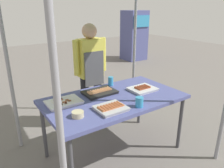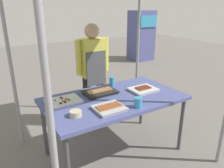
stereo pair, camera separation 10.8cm
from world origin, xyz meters
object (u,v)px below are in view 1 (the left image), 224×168
object	(u,v)px
drink_cup_near_edge	(139,102)
tray_spring_rolls	(111,108)
stall_table	(114,102)
condiment_bowl	(78,114)
vendor_woman	(91,68)
tray_meat_skewers	(64,102)
neighbor_stall_left	(134,35)
tray_pork_links	(100,92)
tray_grilled_sausages	(142,89)
drink_cup_by_wok	(111,81)

from	to	relation	value
drink_cup_near_edge	tray_spring_rolls	bearing A→B (deg)	159.42
stall_table	tray_spring_rolls	size ratio (longest dim) A/B	5.29
condiment_bowl	vendor_woman	bearing A→B (deg)	55.10
tray_meat_skewers	neighbor_stall_left	xyz separation A→B (m)	(4.04, 3.69, 0.05)
tray_spring_rolls	vendor_woman	bearing A→B (deg)	71.52
tray_pork_links	condiment_bowl	distance (m)	0.61
tray_pork_links	drink_cup_near_edge	world-z (taller)	drink_cup_near_edge
tray_grilled_sausages	tray_pork_links	world-z (taller)	tray_grilled_sausages
drink_cup_by_wok	tray_spring_rolls	bearing A→B (deg)	-123.73
drink_cup_near_edge	condiment_bowl	bearing A→B (deg)	165.72
tray_pork_links	neighbor_stall_left	bearing A→B (deg)	45.68
tray_meat_skewers	tray_spring_rolls	world-z (taller)	tray_spring_rolls
neighbor_stall_left	drink_cup_near_edge	bearing A→B (deg)	-129.11
tray_pork_links	drink_cup_by_wok	xyz separation A→B (m)	(0.27, 0.17, 0.04)
tray_meat_skewers	drink_cup_near_edge	world-z (taller)	drink_cup_near_edge
condiment_bowl	neighbor_stall_left	distance (m)	5.72
tray_spring_rolls	neighbor_stall_left	xyz separation A→B (m)	(3.70, 4.09, 0.04)
tray_spring_rolls	drink_cup_by_wok	xyz separation A→B (m)	(0.41, 0.61, 0.04)
tray_pork_links	neighbor_stall_left	distance (m)	5.11
tray_spring_rolls	drink_cup_by_wok	world-z (taller)	drink_cup_by_wok
vendor_woman	stall_table	bearing A→B (deg)	80.32
neighbor_stall_left	vendor_woman	bearing A→B (deg)	-137.73
tray_pork_links	tray_spring_rolls	world-z (taller)	tray_pork_links
stall_table	vendor_woman	size ratio (longest dim) A/B	1.05
tray_spring_rolls	condiment_bowl	world-z (taller)	condiment_bowl
tray_grilled_sausages	condiment_bowl	distance (m)	0.99
tray_pork_links	tray_spring_rolls	xyz separation A→B (m)	(-0.13, -0.44, 0.00)
tray_grilled_sausages	tray_meat_skewers	distance (m)	0.99
stall_table	vendor_woman	distance (m)	0.84
drink_cup_near_edge	stall_table	bearing A→B (deg)	101.82
tray_grilled_sausages	stall_table	bearing A→B (deg)	178.12
tray_meat_skewers	drink_cup_by_wok	distance (m)	0.77
stall_table	vendor_woman	xyz separation A→B (m)	(0.14, 0.80, 0.20)
drink_cup_by_wok	tray_pork_links	bearing A→B (deg)	-148.22
neighbor_stall_left	drink_cup_by_wok	bearing A→B (deg)	-133.39
drink_cup_near_edge	vendor_woman	distance (m)	1.16
vendor_woman	tray_spring_rolls	bearing A→B (deg)	71.52
tray_pork_links	drink_cup_near_edge	size ratio (longest dim) A/B	3.59
condiment_bowl	neighbor_stall_left	bearing A→B (deg)	44.97
tray_pork_links	vendor_woman	xyz separation A→B (m)	(0.22, 0.61, 0.13)
tray_grilled_sausages	tray_spring_rolls	size ratio (longest dim) A/B	1.07
tray_grilled_sausages	drink_cup_by_wok	bearing A→B (deg)	120.71
condiment_bowl	vendor_woman	world-z (taller)	vendor_woman
stall_table	neighbor_stall_left	xyz separation A→B (m)	(3.49, 3.85, 0.12)
drink_cup_near_edge	tray_pork_links	bearing A→B (deg)	105.75
vendor_woman	tray_pork_links	bearing A→B (deg)	70.31
tray_meat_skewers	tray_pork_links	world-z (taller)	tray_pork_links
tray_spring_rolls	neighbor_stall_left	size ratio (longest dim) A/B	0.19
tray_pork_links	vendor_woman	size ratio (longest dim) A/B	0.25
tray_pork_links	vendor_woman	world-z (taller)	vendor_woman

